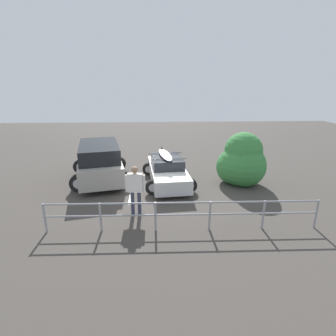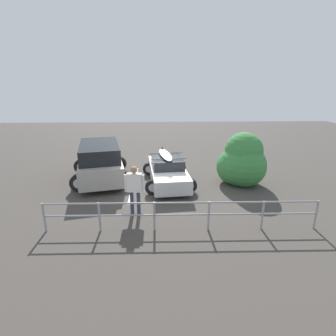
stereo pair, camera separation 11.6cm
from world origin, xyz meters
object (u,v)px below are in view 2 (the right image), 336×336
(person_bystander, at_px, (135,186))
(bush_near_left, at_px, (241,163))
(suv_car, at_px, (100,161))
(sedan_car, at_px, (167,171))

(person_bystander, height_order, bush_near_left, bush_near_left)
(bush_near_left, bearing_deg, suv_car, -6.67)
(sedan_car, height_order, suv_car, suv_car)
(suv_car, bearing_deg, sedan_car, 170.62)
(sedan_car, xyz_separation_m, suv_car, (3.29, -0.54, 0.34))
(person_bystander, bearing_deg, sedan_car, -111.85)
(bush_near_left, bearing_deg, person_bystander, 31.87)
(sedan_car, bearing_deg, bush_near_left, 175.92)
(sedan_car, xyz_separation_m, bush_near_left, (-3.50, 0.25, 0.42))
(suv_car, xyz_separation_m, person_bystander, (-2.00, 3.77, 0.16))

